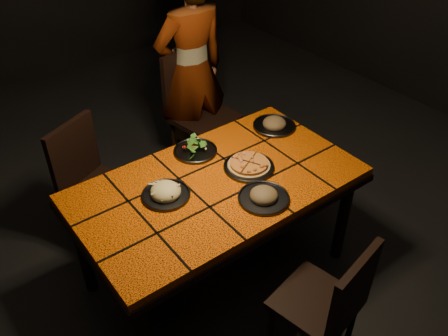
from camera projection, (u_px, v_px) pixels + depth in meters
room_shell at (216, 56)px, 2.21m from camera, size 6.04×7.04×3.08m
dining_table at (217, 192)px, 2.71m from camera, size 1.62×0.92×0.75m
chair_near at (331, 301)px, 2.33m from camera, size 0.45×0.45×0.85m
chair_far_left at (89, 177)px, 3.09m from camera, size 0.53×0.53×0.88m
chair_far_right at (196, 104)px, 3.73m from camera, size 0.52×0.52×0.99m
diner at (192, 71)px, 3.61m from camera, size 0.62×0.42×1.65m
plate_pizza at (249, 166)px, 2.75m from camera, size 0.33×0.33×0.04m
plate_pasta at (166, 193)px, 2.55m from camera, size 0.27×0.27×0.09m
plate_salad at (195, 149)px, 2.87m from camera, size 0.27×0.27×0.07m
plate_mushroom_a at (264, 196)px, 2.53m from camera, size 0.28×0.28×0.09m
plate_mushroom_b at (274, 124)px, 3.10m from camera, size 0.28×0.28×0.09m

